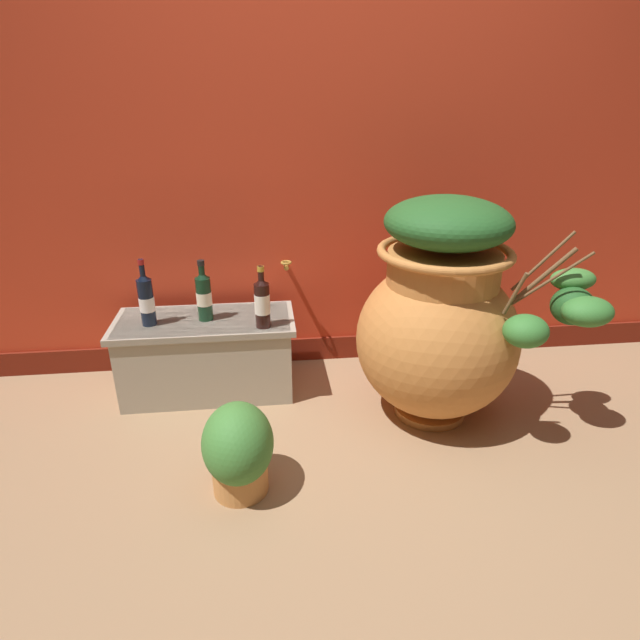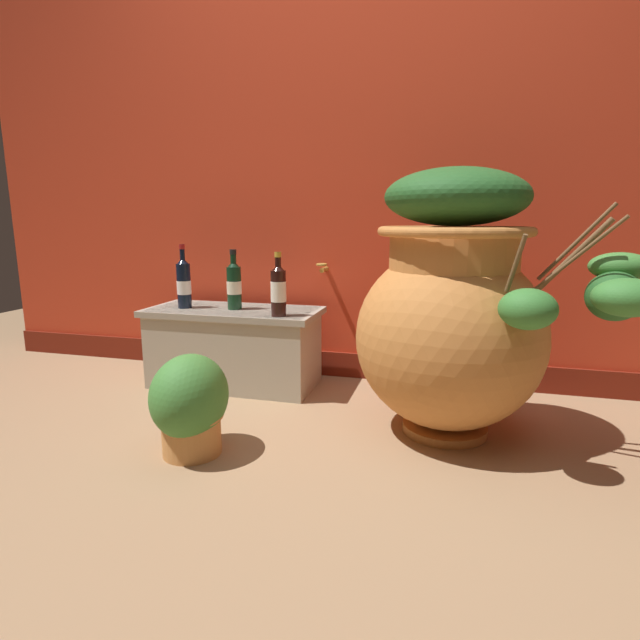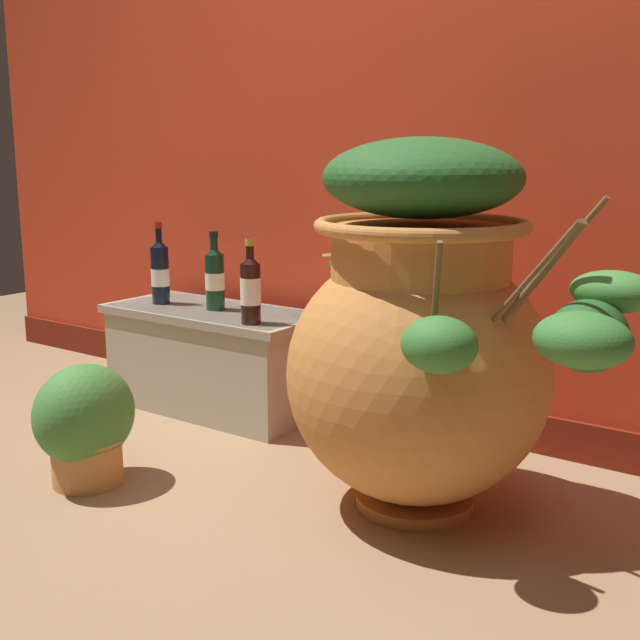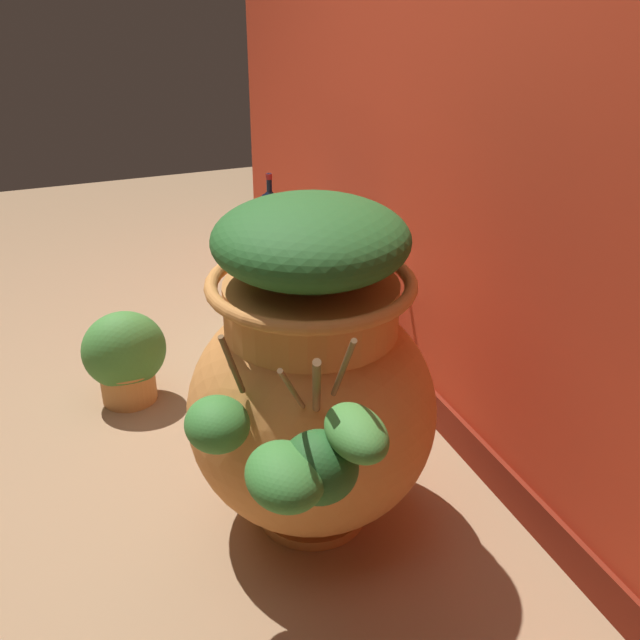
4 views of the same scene
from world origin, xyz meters
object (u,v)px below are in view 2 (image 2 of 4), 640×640
wine_bottle_left (234,283)px  wine_bottle_right (278,289)px  terracotta_urn (454,313)px  wine_bottle_middle (184,282)px  potted_shrub (190,404)px

wine_bottle_left → wine_bottle_right: 0.29m
terracotta_urn → wine_bottle_left: bearing=162.7°
wine_bottle_middle → terracotta_urn: bearing=-12.8°
potted_shrub → terracotta_urn: bearing=25.4°
wine_bottle_middle → wine_bottle_right: 0.53m
terracotta_urn → potted_shrub: bearing=-154.6°
wine_bottle_left → potted_shrub: 0.83m
wine_bottle_middle → potted_shrub: (0.42, -0.72, -0.34)m
terracotta_urn → wine_bottle_middle: (-1.30, 0.30, 0.04)m
terracotta_urn → wine_bottle_right: bearing=164.7°
wine_bottle_left → potted_shrub: size_ratio=0.81×
wine_bottle_middle → potted_shrub: wine_bottle_middle is taller
wine_bottle_right → potted_shrub: bearing=-99.8°
wine_bottle_left → wine_bottle_right: bearing=-22.9°
wine_bottle_left → potted_shrub: wine_bottle_left is taller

